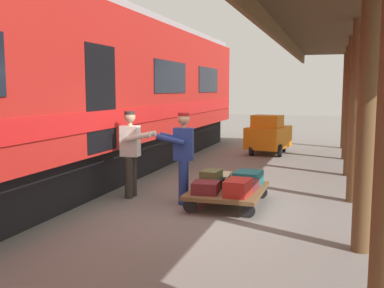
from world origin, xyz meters
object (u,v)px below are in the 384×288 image
(suitcase_maroon_trunk, at_px, (206,187))
(porter_in_overalls, at_px, (183,154))
(suitcase_red_plastic, at_px, (238,188))
(porter_by_door, at_px, (131,151))
(luggage_cart, at_px, (228,191))
(suitcase_olive_duffel, at_px, (211,174))
(suitcase_burgundy_valise, at_px, (243,185))
(baggage_tug, at_px, (268,135))
(train_car, at_px, (34,93))
(suitcase_cream_canvas, at_px, (219,178))
(suitcase_teal_softside, at_px, (248,178))
(suitcase_black_hardshell, at_px, (213,183))

(suitcase_maroon_trunk, bearing_deg, porter_in_overalls, -32.19)
(suitcase_red_plastic, relative_size, porter_by_door, 0.33)
(porter_in_overalls, bearing_deg, luggage_cart, -170.92)
(suitcase_olive_duffel, bearing_deg, suitcase_burgundy_valise, 179.33)
(suitcase_olive_duffel, height_order, baggage_tug, baggage_tug)
(luggage_cart, bearing_deg, suitcase_maroon_trunk, 59.16)
(suitcase_maroon_trunk, xyz_separation_m, porter_by_door, (1.67, -0.49, 0.51))
(luggage_cart, height_order, suitcase_maroon_trunk, suitcase_maroon_trunk)
(porter_in_overalls, bearing_deg, train_car, 5.04)
(suitcase_burgundy_valise, height_order, porter_in_overalls, porter_in_overalls)
(train_car, bearing_deg, porter_in_overalls, -174.96)
(suitcase_burgundy_valise, height_order, porter_by_door, porter_by_door)
(suitcase_burgundy_valise, height_order, baggage_tug, baggage_tug)
(suitcase_cream_canvas, bearing_deg, suitcase_maroon_trunk, 90.00)
(suitcase_olive_duffel, distance_m, porter_in_overalls, 0.65)
(suitcase_burgundy_valise, relative_size, porter_by_door, 0.30)
(suitcase_burgundy_valise, xyz_separation_m, porter_by_door, (2.24, -0.01, 0.53))
(suitcase_cream_canvas, bearing_deg, suitcase_red_plastic, 120.84)
(suitcase_maroon_trunk, height_order, porter_in_overalls, porter_in_overalls)
(suitcase_maroon_trunk, bearing_deg, suitcase_teal_softside, -120.84)
(suitcase_burgundy_valise, bearing_deg, suitcase_teal_softside, -90.00)
(porter_by_door, height_order, baggage_tug, porter_by_door)
(suitcase_cream_canvas, distance_m, porter_by_door, 1.81)
(suitcase_cream_canvas, height_order, suitcase_teal_softside, suitcase_teal_softside)
(train_car, xyz_separation_m, suitcase_red_plastic, (-4.13, 0.08, -1.61))
(suitcase_olive_duffel, xyz_separation_m, baggage_tug, (-0.10, -6.76, 0.07))
(suitcase_red_plastic, bearing_deg, porter_in_overalls, -17.14)
(suitcase_black_hardshell, bearing_deg, luggage_cart, 180.00)
(suitcase_burgundy_valise, distance_m, suitcase_olive_duffel, 0.63)
(suitcase_black_hardshell, xyz_separation_m, suitcase_maroon_trunk, (0.00, 0.48, 0.02))
(suitcase_olive_duffel, relative_size, porter_by_door, 0.24)
(luggage_cart, xyz_separation_m, porter_by_door, (1.95, -0.01, 0.66))
(suitcase_red_plastic, height_order, suitcase_maroon_trunk, suitcase_red_plastic)
(suitcase_burgundy_valise, distance_m, baggage_tug, 6.79)
(porter_by_door, bearing_deg, suitcase_olive_duffel, 179.79)
(train_car, height_order, suitcase_cream_canvas, train_car)
(suitcase_red_plastic, relative_size, suitcase_maroon_trunk, 1.26)
(suitcase_red_plastic, xyz_separation_m, suitcase_maroon_trunk, (0.57, 0.00, -0.04))
(suitcase_maroon_trunk, xyz_separation_m, suitcase_olive_duffel, (0.04, -0.49, 0.14))
(train_car, height_order, suitcase_red_plastic, train_car)
(porter_in_overalls, height_order, baggage_tug, porter_in_overalls)
(suitcase_black_hardshell, distance_m, suitcase_olive_duffel, 0.17)
(luggage_cart, height_order, suitcase_teal_softside, suitcase_teal_softside)
(luggage_cart, height_order, suitcase_burgundy_valise, suitcase_burgundy_valise)
(luggage_cart, bearing_deg, suitcase_teal_softside, -120.84)
(suitcase_burgundy_valise, xyz_separation_m, suitcase_olive_duffel, (0.61, -0.01, 0.15))
(suitcase_olive_duffel, bearing_deg, suitcase_teal_softside, -142.22)
(luggage_cart, bearing_deg, suitcase_burgundy_valise, 180.00)
(suitcase_black_hardshell, height_order, suitcase_olive_duffel, suitcase_olive_duffel)
(suitcase_cream_canvas, bearing_deg, suitcase_teal_softside, 180.00)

